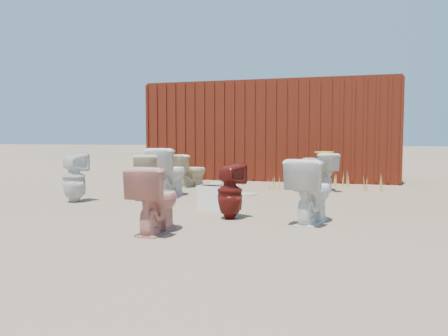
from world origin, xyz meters
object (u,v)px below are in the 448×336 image
(toilet_back_beige_left, at_px, (149,175))
(toilet_front_c, at_px, (311,191))
(toilet_front_pink, at_px, (156,199))
(toilet_front_maroon, at_px, (230,191))
(toilet_back_beige_right, at_px, (192,171))
(loose_tank, at_px, (215,198))
(toilet_back_a, at_px, (74,177))
(toilet_back_e, at_px, (307,177))
(toilet_front_a, at_px, (169,172))
(shipping_container, at_px, (273,131))
(toilet_back_yellowlid, at_px, (324,172))

(toilet_back_beige_left, bearing_deg, toilet_front_c, 135.60)
(toilet_front_pink, xyz_separation_m, toilet_front_c, (1.58, 1.02, 0.03))
(toilet_back_beige_left, bearing_deg, toilet_front_maroon, 124.10)
(toilet_back_beige_right, bearing_deg, loose_tank, 148.24)
(toilet_back_a, xyz_separation_m, toilet_back_beige_left, (0.86, 0.95, -0.02))
(toilet_front_pink, distance_m, toilet_back_beige_left, 2.99)
(toilet_front_c, xyz_separation_m, toilet_back_e, (-0.27, 2.51, -0.06))
(toilet_front_pink, distance_m, toilet_back_e, 3.76)
(toilet_front_c, bearing_deg, toilet_back_beige_right, -36.28)
(toilet_back_e, bearing_deg, toilet_front_a, 26.92)
(toilet_front_c, relative_size, toilet_front_maroon, 1.11)
(toilet_back_beige_left, height_order, loose_tank, toilet_back_beige_left)
(toilet_back_e, xyz_separation_m, loose_tank, (-1.12, -1.92, -0.16))
(toilet_back_a, distance_m, toilet_back_e, 3.97)
(toilet_front_pink, distance_m, loose_tank, 1.63)
(toilet_front_c, relative_size, toilet_back_a, 0.99)
(toilet_front_c, height_order, toilet_back_a, toilet_back_a)
(toilet_front_c, height_order, loose_tank, toilet_front_c)
(toilet_front_a, bearing_deg, shipping_container, -100.25)
(toilet_front_pink, height_order, toilet_back_e, toilet_front_pink)
(toilet_front_c, bearing_deg, toilet_front_a, -20.45)
(toilet_back_a, relative_size, toilet_back_beige_left, 1.07)
(shipping_container, distance_m, toilet_front_a, 4.41)
(toilet_back_a, relative_size, toilet_back_e, 1.17)
(toilet_front_a, relative_size, loose_tank, 1.72)
(toilet_front_pink, xyz_separation_m, toilet_back_beige_right, (-1.17, 4.28, -0.02))
(toilet_front_c, distance_m, toilet_back_a, 3.87)
(shipping_container, relative_size, toilet_front_pink, 8.18)
(toilet_front_maroon, xyz_separation_m, toilet_back_e, (0.74, 2.52, -0.02))
(toilet_back_a, height_order, toilet_back_yellowlid, toilet_back_a)
(toilet_front_maroon, xyz_separation_m, toilet_back_beige_right, (-1.74, 3.28, -0.01))
(toilet_front_pink, height_order, toilet_back_a, toilet_back_a)
(toilet_front_a, relative_size, toilet_back_e, 1.27)
(toilet_back_beige_right, bearing_deg, toilet_front_a, 126.29)
(toilet_front_a, height_order, toilet_back_a, toilet_front_a)
(toilet_back_e, bearing_deg, toilet_front_maroon, 83.26)
(toilet_back_a, height_order, toilet_back_beige_left, toilet_back_a)
(toilet_front_a, distance_m, toilet_front_maroon, 2.41)
(toilet_front_pink, xyz_separation_m, toilet_back_a, (-2.23, 1.72, 0.03))
(toilet_back_beige_right, xyz_separation_m, toilet_back_e, (2.48, -0.76, -0.01))
(toilet_front_maroon, height_order, loose_tank, toilet_front_maroon)
(toilet_front_a, distance_m, toilet_back_yellowlid, 3.03)
(toilet_front_c, relative_size, toilet_back_beige_right, 1.14)
(toilet_front_pink, bearing_deg, toilet_front_c, -147.28)
(toilet_front_c, height_order, toilet_front_maroon, toilet_front_c)
(toilet_front_c, bearing_deg, shipping_container, -62.38)
(toilet_front_maroon, bearing_deg, toilet_back_yellowlid, -78.40)
(shipping_container, relative_size, toilet_front_a, 7.00)
(toilet_back_e, relative_size, loose_tank, 1.35)
(toilet_back_beige_right, bearing_deg, toilet_front_c, 161.52)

